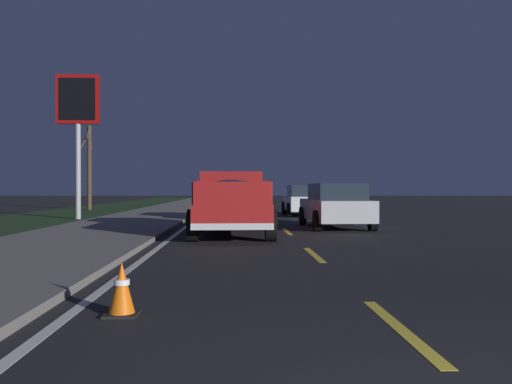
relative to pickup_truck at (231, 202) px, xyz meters
The scene contains 11 objects.
ground 13.77m from the pickup_truck, ahead, with size 144.00×144.00×0.00m, color black.
sidewalk_shoulder 14.22m from the pickup_truck, 16.16° to the left, with size 108.00×4.00×0.12m, color slate.
grass_verge 16.33m from the pickup_truck, 33.29° to the left, with size 108.00×6.00×0.01m, color #1E3819.
lane_markings 14.95m from the pickup_truck, ahead, with size 108.00×3.54×0.01m.
pickup_truck is the anchor object (origin of this frame).
sedan_white 11.58m from the pickup_truck, 17.99° to the right, with size 4.41×2.03×1.54m.
sedan_silver 4.50m from the pickup_truck, 52.75° to the right, with size 4.45×2.11×1.54m.
sedan_black 7.05m from the pickup_truck, ahead, with size 4.42×2.06×1.54m.
gas_price_sign 11.59m from the pickup_truck, 39.42° to the left, with size 0.27×1.90×6.46m.
bare_tree_far 21.12m from the pickup_truck, 26.33° to the left, with size 2.26×0.67×5.49m.
traffic_cone_near 9.78m from the pickup_truck, behind, with size 0.36×0.36×0.58m.
Camera 1 is at (-2.03, 1.59, 1.37)m, focal length 37.02 mm.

